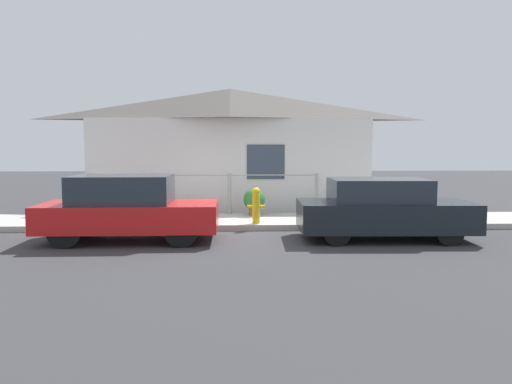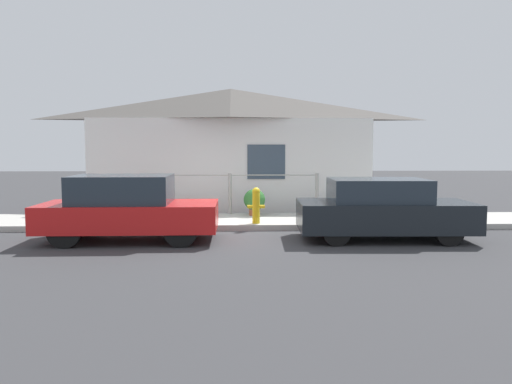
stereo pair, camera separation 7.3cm
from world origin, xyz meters
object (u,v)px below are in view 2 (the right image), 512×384
at_px(fire_hydrant, 256,205).
at_px(potted_plant_by_fence, 158,204).
at_px(car_right, 383,209).
at_px(potted_plant_near_hydrant, 254,201).
at_px(car_left, 127,208).

height_order(fire_hydrant, potted_plant_by_fence, fire_hydrant).
relative_size(car_right, fire_hydrant, 4.25).
bearing_deg(car_right, potted_plant_by_fence, 151.64).
xyz_separation_m(car_right, potted_plant_near_hydrant, (-2.66, 2.88, -0.11)).
bearing_deg(fire_hydrant, car_right, -28.57).
bearing_deg(potted_plant_near_hydrant, car_left, -133.65).
height_order(potted_plant_near_hydrant, potted_plant_by_fence, potted_plant_near_hydrant).
bearing_deg(car_left, potted_plant_by_fence, 86.82).
xyz_separation_m(car_left, potted_plant_by_fence, (0.14, 3.06, -0.25)).
height_order(car_right, potted_plant_by_fence, car_right).
xyz_separation_m(car_right, fire_hydrant, (-2.66, 1.45, -0.05)).
relative_size(car_right, potted_plant_near_hydrant, 5.17).
xyz_separation_m(car_left, car_right, (5.41, 0.00, -0.05)).
bearing_deg(car_right, potted_plant_near_hydrant, 134.47).
distance_m(fire_hydrant, potted_plant_near_hydrant, 1.44).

